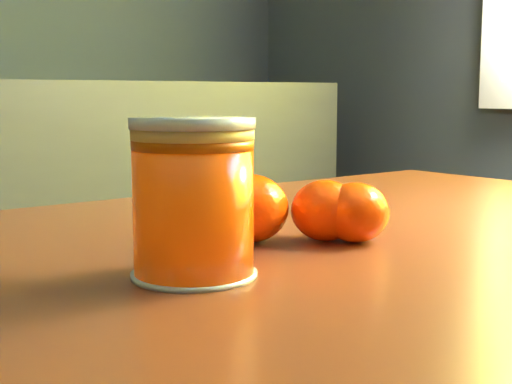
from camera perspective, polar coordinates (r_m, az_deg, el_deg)
table at (r=0.70m, az=7.78°, el=-11.06°), size 1.06×0.80×0.74m
juice_glass at (r=0.51m, az=-5.03°, el=-0.57°), size 0.09×0.09×0.11m
orange_front at (r=0.63m, az=-0.48°, el=-1.31°), size 0.09×0.09×0.06m
orange_back at (r=0.64m, az=5.57°, el=-1.47°), size 0.08×0.08×0.05m
orange_extra at (r=0.63m, az=7.95°, el=-1.62°), size 0.08×0.08×0.05m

